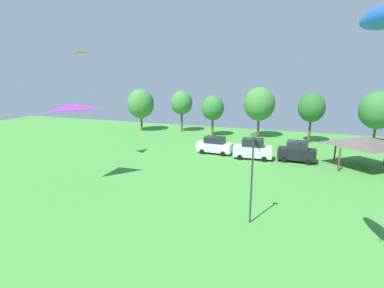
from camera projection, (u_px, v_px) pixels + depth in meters
name	position (u px, v px, depth m)	size (l,w,h in m)	color
kite_flying_2	(73.00, 61.00, 32.21)	(1.48, 1.92, 0.34)	orange
kite_flying_4	(72.00, 115.00, 28.46)	(3.81, 3.96, 0.51)	purple
parked_car_leftmost	(215.00, 145.00, 39.14)	(4.67, 2.22, 2.23)	silver
parked_car_second_from_left	(253.00, 149.00, 36.54)	(4.73, 2.16, 2.55)	silver
parked_car_third_from_left	(297.00, 152.00, 35.44)	(4.36, 2.14, 2.48)	black
park_pavilion	(365.00, 141.00, 32.64)	(6.78, 5.71, 3.60)	brown
light_post_1	(252.00, 174.00, 20.21)	(0.36, 0.20, 6.41)	#2D2D33
treeline_tree_0	(141.00, 104.00, 54.33)	(4.77, 4.77, 7.58)	brown
treeline_tree_1	(182.00, 103.00, 53.44)	(3.87, 3.87, 7.35)	brown
treeline_tree_2	(213.00, 108.00, 49.63)	(3.72, 3.72, 6.78)	brown
treeline_tree_3	(259.00, 104.00, 48.37)	(4.95, 4.95, 8.22)	brown
treeline_tree_4	(312.00, 108.00, 44.63)	(3.94, 3.94, 7.48)	brown
treeline_tree_5	(378.00, 110.00, 42.84)	(5.01, 5.01, 7.92)	brown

